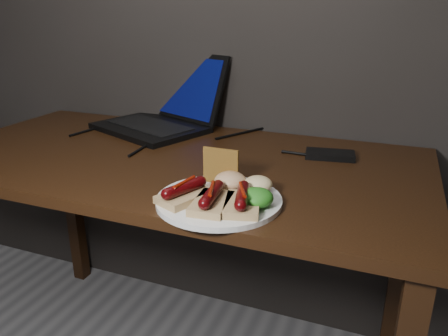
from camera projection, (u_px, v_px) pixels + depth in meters
desk at (173, 185)px, 1.27m from camera, size 1.40×0.70×0.75m
laptop at (163, 112)px, 1.52m from camera, size 0.46×0.45×0.25m
hard_drive at (330, 155)px, 1.22m from camera, size 0.14×0.09×0.02m
desk_cables at (187, 139)px, 1.39m from camera, size 0.83×0.44×0.01m
plate at (219, 200)px, 0.94m from camera, size 0.33×0.33×0.01m
bread_sausage_left at (185, 193)px, 0.92m from camera, size 0.11×0.13×0.04m
bread_sausage_center at (212, 199)px, 0.89m from camera, size 0.08×0.12×0.04m
bread_sausage_right at (242, 200)px, 0.88m from camera, size 0.10×0.13×0.04m
crispbread at (221, 166)px, 1.00m from camera, size 0.09×0.01×0.08m
salad_greens at (257, 198)px, 0.89m from camera, size 0.07×0.07×0.04m
salsa_mound at (230, 181)px, 0.98m from camera, size 0.07×0.07×0.04m
coleslaw_mound at (258, 184)px, 0.96m from camera, size 0.06×0.06×0.04m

